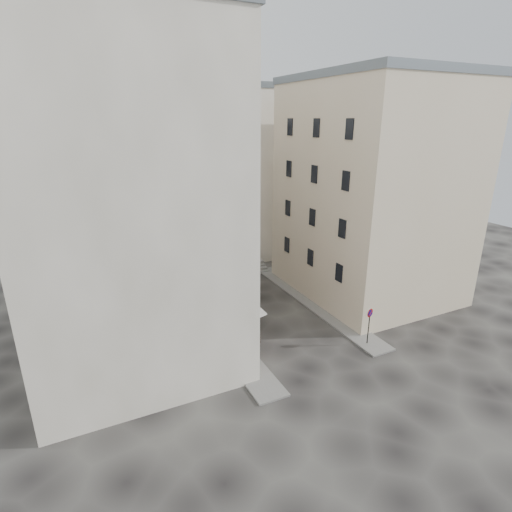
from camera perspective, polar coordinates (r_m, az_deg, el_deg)
ground at (r=30.99m, az=3.99°, el=-10.33°), size 90.00×90.00×0.00m
sidewalk_left at (r=32.55m, az=-6.55°, el=-8.76°), size 2.00×22.00×0.12m
sidewalk_right at (r=35.36m, az=7.98°, el=-6.47°), size 2.00×18.00×0.12m
building_left at (r=26.99m, az=-18.85°, el=7.64°), size 12.20×16.20×20.60m
building_right at (r=36.55m, az=16.20°, el=9.06°), size 12.20×14.20×18.60m
building_back at (r=44.58m, az=-9.22°, el=11.23°), size 18.20×10.20×18.60m
cafe_storefront at (r=29.26m, az=-4.36°, el=-8.05°), size 1.74×7.30×3.50m
stone_steps at (r=41.16m, az=-4.64°, el=-2.06°), size 9.00×3.15×0.80m
bollard_near at (r=28.66m, az=-0.77°, el=-11.70°), size 0.12×0.12×0.98m
bollard_mid at (r=31.47m, az=-3.49°, el=-8.74°), size 0.12×0.12×0.98m
bollard_far at (r=34.40m, az=-5.72°, el=-6.26°), size 0.12×0.12×0.98m
no_parking_sign at (r=29.08m, az=15.91°, el=-8.71°), size 0.62×0.21×2.81m
bistro_table_a at (r=28.13m, az=-0.87°, el=-12.42°), size 1.38×0.65×0.97m
bistro_table_b at (r=29.67m, az=-1.61°, el=-10.75°), size 1.21×0.57×0.85m
bistro_table_c at (r=30.69m, az=-2.32°, el=-9.71°), size 1.17×0.55×0.82m
bistro_table_d at (r=32.45m, az=-3.00°, el=-7.91°), size 1.35×0.63×0.95m
bistro_table_e at (r=33.18m, az=-4.02°, el=-7.26°), size 1.40×0.66×0.99m
pedestrian at (r=32.60m, az=-3.21°, el=-7.17°), size 0.59×0.40×1.59m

